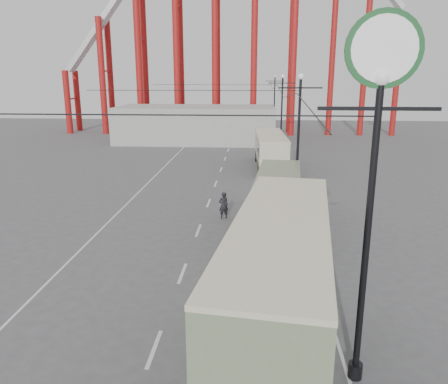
# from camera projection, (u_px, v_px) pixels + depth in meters

# --- Properties ---
(ground) EXTENTS (160.00, 160.00, 0.00)m
(ground) POSITION_uv_depth(u_px,v_px,m) (191.00, 319.00, 16.95)
(ground) COLOR #515153
(ground) RESTS_ON ground
(road_markings) EXTENTS (12.52, 120.00, 0.01)m
(road_markings) POSITION_uv_depth(u_px,v_px,m) (215.00, 190.00, 35.99)
(road_markings) COLOR silver
(road_markings) RESTS_ON ground
(lamp_post_near) EXTENTS (3.20, 0.44, 10.80)m
(lamp_post_near) POSITION_uv_depth(u_px,v_px,m) (377.00, 125.00, 11.65)
(lamp_post_near) COLOR black
(lamp_post_near) RESTS_ON ground
(lamp_post_mid) EXTENTS (3.20, 0.44, 9.32)m
(lamp_post_mid) POSITION_uv_depth(u_px,v_px,m) (298.00, 137.00, 32.71)
(lamp_post_mid) COLOR black
(lamp_post_mid) RESTS_ON ground
(lamp_post_far) EXTENTS (3.20, 0.44, 9.32)m
(lamp_post_far) POSITION_uv_depth(u_px,v_px,m) (282.00, 113.00, 53.92)
(lamp_post_far) COLOR black
(lamp_post_far) RESTS_ON ground
(lamp_post_distant) EXTENTS (3.20, 0.44, 9.32)m
(lamp_post_distant) POSITION_uv_depth(u_px,v_px,m) (274.00, 103.00, 75.12)
(lamp_post_distant) COLOR black
(lamp_post_distant) RESTS_ON ground
(fairground_shed) EXTENTS (22.00, 10.00, 5.00)m
(fairground_shed) POSITION_uv_depth(u_px,v_px,m) (196.00, 124.00, 62.02)
(fairground_shed) COLOR #9C9B97
(fairground_shed) RESTS_ON ground
(double_decker_bus) EXTENTS (3.82, 10.27, 5.38)m
(double_decker_bus) POSITION_uv_depth(u_px,v_px,m) (279.00, 297.00, 12.48)
(double_decker_bus) COLOR #363E21
(double_decker_bus) RESTS_ON ground
(single_decker_green) EXTENTS (3.65, 11.74, 3.27)m
(single_decker_green) POSITION_uv_depth(u_px,v_px,m) (277.00, 201.00, 26.39)
(single_decker_green) COLOR #6E805D
(single_decker_green) RESTS_ON ground
(single_decker_cream) EXTENTS (3.21, 11.11, 3.42)m
(single_decker_cream) POSITION_uv_depth(u_px,v_px,m) (270.00, 149.00, 44.63)
(single_decker_cream) COLOR beige
(single_decker_cream) RESTS_ON ground
(pedestrian) EXTENTS (0.78, 0.67, 1.80)m
(pedestrian) POSITION_uv_depth(u_px,v_px,m) (224.00, 205.00, 28.70)
(pedestrian) COLOR black
(pedestrian) RESTS_ON ground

